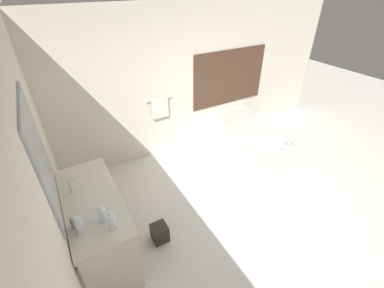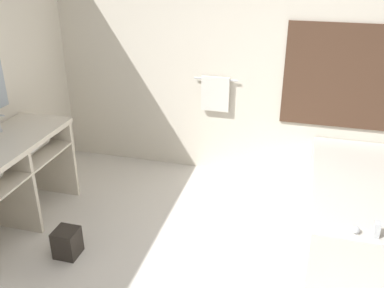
% 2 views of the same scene
% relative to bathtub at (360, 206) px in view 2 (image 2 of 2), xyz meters
% --- Properties ---
extents(wall_back_with_blinds, '(7.40, 0.13, 2.70)m').
position_rel_bathtub_xyz_m(wall_back_with_blinds, '(-1.24, 0.96, 1.03)').
color(wall_back_with_blinds, silver).
rests_on(wall_back_with_blinds, ground_plane).
extents(vanity_counter, '(0.60, 1.45, 0.91)m').
position_rel_bathtub_xyz_m(vanity_counter, '(-3.17, -0.74, 0.36)').
color(vanity_counter, beige).
rests_on(vanity_counter, ground_plane).
extents(bathtub, '(0.90, 1.84, 0.69)m').
position_rel_bathtub_xyz_m(bathtub, '(0.00, 0.00, 0.00)').
color(bathtub, silver).
rests_on(bathtub, ground_plane).
extents(waste_bin, '(0.20, 0.20, 0.26)m').
position_rel_bathtub_xyz_m(waste_bin, '(-2.49, -0.99, -0.18)').
color(waste_bin, '#2D2823').
rests_on(waste_bin, ground_plane).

